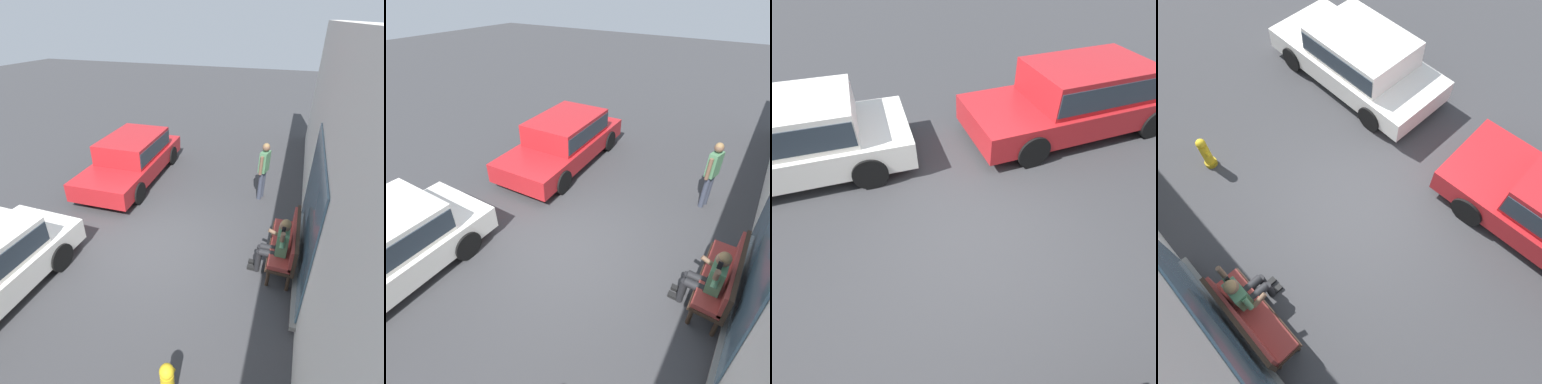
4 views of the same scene
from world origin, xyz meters
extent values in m
plane|color=#38383A|center=(0.00, 0.00, 0.00)|extent=(60.00, 60.00, 0.00)
cube|color=slate|center=(-0.37, 3.18, 1.45)|extent=(3.40, 0.03, 2.50)
cube|color=gray|center=(-0.37, 3.15, 0.18)|extent=(3.60, 0.12, 0.10)
cylinder|color=#332319|center=(0.41, 3.00, 0.20)|extent=(0.07, 0.07, 0.41)
cylinder|color=#332319|center=(-1.15, 3.00, 0.20)|extent=(0.07, 0.07, 0.41)
cylinder|color=#332319|center=(0.41, 2.61, 0.20)|extent=(0.07, 0.07, 0.41)
cylinder|color=#332319|center=(-1.15, 2.61, 0.20)|extent=(0.07, 0.07, 0.41)
cube|color=#332319|center=(-0.37, 2.81, 0.44)|extent=(1.72, 0.55, 0.06)
cube|color=maroon|center=(-0.37, 2.81, 0.52)|extent=(1.66, 0.49, 0.10)
cube|color=#332319|center=(-0.37, 3.04, 0.74)|extent=(1.72, 0.07, 0.55)
cube|color=maroon|center=(-0.37, 2.98, 0.74)|extent=(1.66, 0.06, 0.47)
cylinder|color=black|center=(0.05, 2.57, 0.52)|extent=(0.15, 0.42, 0.15)
cylinder|color=black|center=(0.05, 2.36, 0.26)|extent=(0.12, 0.12, 0.52)
cube|color=black|center=(0.05, 2.28, 0.04)|extent=(0.10, 0.24, 0.07)
cylinder|color=black|center=(-0.13, 2.57, 0.52)|extent=(0.15, 0.42, 0.15)
cylinder|color=black|center=(-0.13, 2.36, 0.26)|extent=(0.12, 0.12, 0.52)
cube|color=black|center=(-0.13, 2.28, 0.04)|extent=(0.10, 0.24, 0.07)
cube|color=black|center=(-0.04, 2.78, 0.52)|extent=(0.34, 0.24, 0.14)
cube|color=#4C7F56|center=(-0.04, 2.78, 0.80)|extent=(0.38, 0.22, 0.56)
sphere|color=brown|center=(-0.04, 2.78, 1.22)|extent=(0.22, 0.22, 0.22)
sphere|color=olive|center=(-0.04, 2.79, 1.25)|extent=(0.20, 0.20, 0.20)
cylinder|color=#4C7F56|center=(-0.28, 2.76, 0.91)|extent=(0.20, 0.10, 0.28)
cylinder|color=brown|center=(-0.33, 2.60, 0.79)|extent=(0.08, 0.27, 0.17)
cylinder|color=#4C7F56|center=(0.20, 2.78, 0.98)|extent=(0.25, 0.10, 0.22)
cylinder|color=brown|center=(0.27, 2.76, 1.17)|extent=(0.16, 0.08, 0.25)
cube|color=black|center=(0.10, 2.76, 1.21)|extent=(0.02, 0.07, 0.15)
cube|color=red|center=(-2.94, -2.25, 0.51)|extent=(4.68, 2.04, 0.53)
cube|color=red|center=(-3.12, -2.26, 1.09)|extent=(2.47, 1.71, 0.63)
cube|color=#28333D|center=(-3.12, -2.26, 1.09)|extent=(2.42, 1.75, 0.44)
cylinder|color=black|center=(-1.56, -1.31, 0.33)|extent=(0.66, 0.21, 0.65)
cylinder|color=black|center=(-1.47, -3.05, 0.33)|extent=(0.66, 0.21, 0.65)
cylinder|color=black|center=(-4.40, -1.45, 0.33)|extent=(0.66, 0.21, 0.65)
cylinder|color=black|center=(-4.32, -3.19, 0.33)|extent=(0.66, 0.21, 0.65)
cylinder|color=black|center=(1.36, -1.63, 0.30)|extent=(0.61, 0.18, 0.61)
cylinder|color=black|center=(1.37, -3.38, 0.30)|extent=(0.61, 0.18, 0.61)
cylinder|color=#383D4C|center=(-3.11, 2.01, 0.44)|extent=(0.13, 0.13, 0.88)
cylinder|color=#383D4C|center=(-2.94, 1.97, 0.44)|extent=(0.13, 0.13, 0.88)
cube|color=#4C7F56|center=(-3.02, 1.99, 1.18)|extent=(0.40, 0.28, 0.60)
cylinder|color=brown|center=(-3.25, 2.05, 1.14)|extent=(0.09, 0.09, 0.54)
cylinder|color=brown|center=(-2.80, 1.93, 1.14)|extent=(0.09, 0.09, 0.54)
sphere|color=brown|center=(-3.02, 1.99, 1.60)|extent=(0.21, 0.21, 0.21)
sphere|color=olive|center=(-3.02, 1.99, 1.64)|extent=(0.19, 0.19, 0.19)
camera|label=1|loc=(4.97, 2.60, 4.70)|focal=28.00mm
camera|label=2|loc=(3.76, 2.60, 4.67)|focal=28.00mm
camera|label=3|loc=(1.02, 2.60, 3.60)|focal=28.00mm
camera|label=4|loc=(-2.37, 2.60, 6.67)|focal=35.00mm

